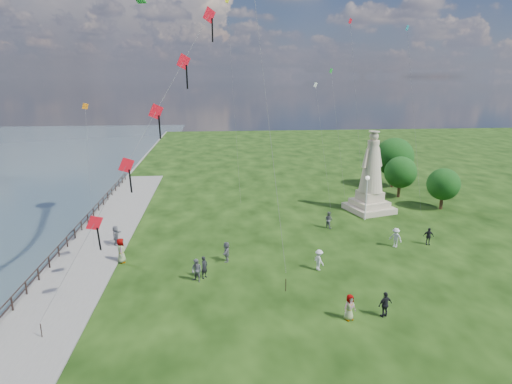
{
  "coord_description": "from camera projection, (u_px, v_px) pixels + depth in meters",
  "views": [
    {
      "loc": [
        -3.87,
        -22.29,
        13.72
      ],
      "look_at": [
        -1.0,
        8.0,
        5.5
      ],
      "focal_mm": 30.0,
      "sensor_mm": 36.0,
      "label": 1
    }
  ],
  "objects": [
    {
      "name": "person_4",
      "position": [
        350.0,
        307.0,
        24.78
      ],
      "size": [
        0.89,
        0.72,
        1.59
      ],
      "primitive_type": "imported",
      "rotation": [
        0.0,
        0.0,
        0.36
      ],
      "color": "#595960",
      "rests_on": "ground"
    },
    {
      "name": "person_10",
      "position": [
        121.0,
        250.0,
        32.42
      ],
      "size": [
        0.76,
        1.05,
        1.95
      ],
      "primitive_type": "imported",
      "rotation": [
        0.0,
        0.0,
        1.77
      ],
      "color": "#595960",
      "rests_on": "ground"
    },
    {
      "name": "person_1",
      "position": [
        197.0,
        271.0,
        29.4
      ],
      "size": [
        0.94,
        0.88,
        1.66
      ],
      "primitive_type": "imported",
      "rotation": [
        0.0,
        0.0,
        -0.64
      ],
      "color": "#595960",
      "rests_on": "ground"
    },
    {
      "name": "person_7",
      "position": [
        329.0,
        220.0,
        39.97
      ],
      "size": [
        0.85,
        0.89,
        1.57
      ],
      "primitive_type": "imported",
      "rotation": [
        0.0,
        0.0,
        2.25
      ],
      "color": "#595960",
      "rests_on": "ground"
    },
    {
      "name": "person_5",
      "position": [
        116.0,
        236.0,
        35.7
      ],
      "size": [
        0.81,
        1.6,
        1.67
      ],
      "primitive_type": "imported",
      "rotation": [
        0.0,
        0.0,
        1.48
      ],
      "color": "#595960",
      "rests_on": "ground"
    },
    {
      "name": "person_3",
      "position": [
        385.0,
        304.0,
        25.07
      ],
      "size": [
        1.04,
        0.75,
        1.6
      ],
      "primitive_type": "imported",
      "rotation": [
        0.0,
        0.0,
        3.47
      ],
      "color": "black",
      "rests_on": "ground"
    },
    {
      "name": "person_9",
      "position": [
        428.0,
        236.0,
        35.97
      ],
      "size": [
        0.93,
        0.59,
        1.48
      ],
      "primitive_type": "imported",
      "rotation": [
        0.0,
        0.0,
        -0.17
      ],
      "color": "black",
      "rests_on": "ground"
    },
    {
      "name": "waterfront",
      "position": [
        69.0,
        263.0,
        32.62
      ],
      "size": [
        200.0,
        200.0,
        1.51
      ],
      "color": "#364A51",
      "rests_on": "ground"
    },
    {
      "name": "statue",
      "position": [
        371.0,
        182.0,
        44.39
      ],
      "size": [
        5.11,
        5.11,
        8.43
      ],
      "rotation": [
        0.0,
        0.0,
        0.28
      ],
      "color": "tan",
      "rests_on": "ground"
    },
    {
      "name": "person_8",
      "position": [
        396.0,
        238.0,
        35.43
      ],
      "size": [
        1.11,
        1.17,
        1.65
      ],
      "primitive_type": "imported",
      "rotation": [
        0.0,
        0.0,
        -0.88
      ],
      "color": "silver",
      "rests_on": "ground"
    },
    {
      "name": "person_2",
      "position": [
        319.0,
        260.0,
        31.21
      ],
      "size": [
        0.88,
        1.14,
        1.57
      ],
      "primitive_type": "imported",
      "rotation": [
        0.0,
        0.0,
        1.97
      ],
      "color": "silver",
      "rests_on": "ground"
    },
    {
      "name": "person_11",
      "position": [
        226.0,
        252.0,
        32.67
      ],
      "size": [
        0.76,
        1.51,
        1.58
      ],
      "primitive_type": "imported",
      "rotation": [
        0.0,
        0.0,
        4.63
      ],
      "color": "#595960",
      "rests_on": "ground"
    },
    {
      "name": "tree_row",
      "position": [
        404.0,
        165.0,
        51.19
      ],
      "size": [
        6.1,
        13.79,
        6.34
      ],
      "color": "#382314",
      "rests_on": "ground"
    },
    {
      "name": "lamppost",
      "position": [
        367.0,
        188.0,
        41.56
      ],
      "size": [
        0.41,
        0.41,
        4.48
      ],
      "color": "silver",
      "rests_on": "ground"
    },
    {
      "name": "small_kites",
      "position": [
        297.0,
        82.0,
        44.48
      ],
      "size": [
        32.19,
        17.47,
        22.04
      ],
      "color": "silver",
      "rests_on": "ground"
    },
    {
      "name": "person_0",
      "position": [
        204.0,
        267.0,
        29.97
      ],
      "size": [
        0.66,
        0.7,
        1.61
      ],
      "primitive_type": "imported",
      "rotation": [
        0.0,
        0.0,
        0.92
      ],
      "color": "black",
      "rests_on": "ground"
    },
    {
      "name": "red_kite_train",
      "position": [
        154.0,
        119.0,
        26.14
      ],
      "size": [
        9.87,
        9.35,
        18.16
      ],
      "color": "black",
      "rests_on": "ground"
    }
  ]
}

